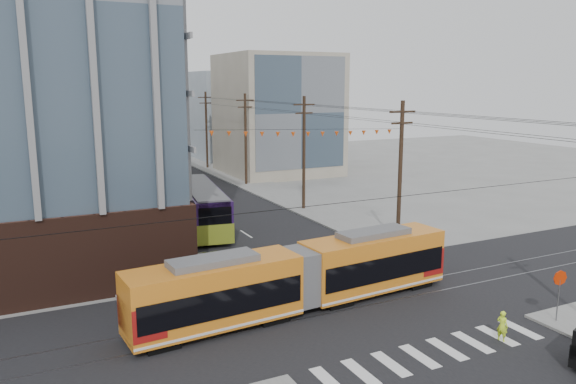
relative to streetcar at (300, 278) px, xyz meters
name	(u,v)px	position (x,y,z in m)	size (l,w,h in m)	color
ground	(394,328)	(3.19, -4.22, -1.83)	(160.00, 160.00, 0.00)	slate
bg_bldg_nw_near	(6,111)	(-13.81, 47.78, 7.17)	(18.00, 16.00, 18.00)	#8C99A5
bg_bldg_ne_near	(277,114)	(19.19, 43.78, 6.17)	(14.00, 14.00, 16.00)	gray
bg_bldg_nw_far	(28,98)	(-10.81, 67.78, 8.17)	(16.00, 18.00, 20.00)	gray
bg_bldg_ne_far	(238,114)	(21.19, 63.78, 5.17)	(16.00, 16.00, 14.00)	#8C99A5
utility_pole_far	(206,131)	(11.69, 51.78, 3.67)	(0.30, 0.30, 11.00)	black
streetcar	(300,278)	(0.00, 0.00, 0.00)	(19.00, 2.67, 3.66)	orange
city_bus	(202,206)	(0.59, 19.40, 0.04)	(2.86, 13.21, 3.74)	#2A1348
parked_car_silver	(206,264)	(-2.88, 7.57, -1.06)	(1.63, 4.69, 1.54)	#B5B5B8
parked_car_white	(178,235)	(-2.60, 15.43, -1.13)	(1.95, 4.80, 1.39)	white
parked_car_grey	(177,228)	(-1.94, 18.02, -1.24)	(1.96, 4.25, 1.18)	slate
pedestrian	(502,326)	(6.96, -7.69, -1.07)	(0.55, 0.36, 1.52)	#D5FF2B
stop_sign	(558,299)	(11.05, -7.47, -0.49)	(0.81, 0.81, 2.68)	#C22300
jersey_barrier	(384,240)	(11.49, 8.14, -1.41)	(0.94, 4.19, 0.84)	gray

